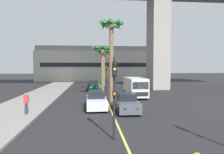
# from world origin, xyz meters

# --- Properties ---
(sidewalk_left) EXTENTS (4.80, 80.00, 0.15)m
(sidewalk_left) POSITION_xyz_m (-8.00, 16.00, 0.07)
(sidewalk_left) COLOR gray
(sidewalk_left) RESTS_ON ground
(lane_stripe_center) EXTENTS (0.14, 56.00, 0.01)m
(lane_stripe_center) POSITION_xyz_m (0.00, 24.00, 0.00)
(lane_stripe_center) COLOR #DBCC4C
(lane_stripe_center) RESTS_ON ground
(pier_building_backdrop) EXTENTS (30.33, 8.04, 8.69)m
(pier_building_backdrop) POSITION_xyz_m (0.00, 51.66, 4.28)
(pier_building_backdrop) COLOR beige
(pier_building_backdrop) RESTS_ON ground
(car_queue_front) EXTENTS (1.84, 4.10, 1.56)m
(car_queue_front) POSITION_xyz_m (-1.38, 30.26, 0.72)
(car_queue_front) COLOR #0C4728
(car_queue_front) RESTS_ON ground
(car_queue_second) EXTENTS (1.93, 4.15, 1.56)m
(car_queue_second) POSITION_xyz_m (-1.24, 15.73, 0.72)
(car_queue_second) COLOR white
(car_queue_second) RESTS_ON ground
(car_queue_third) EXTENTS (1.86, 4.11, 1.56)m
(car_queue_third) POSITION_xyz_m (1.24, 14.30, 0.72)
(car_queue_third) COLOR #4C5156
(car_queue_third) RESTS_ON ground
(delivery_van) EXTENTS (2.24, 5.29, 2.36)m
(delivery_van) POSITION_xyz_m (3.61, 22.13, 1.29)
(delivery_van) COLOR silver
(delivery_van) RESTS_ON ground
(traffic_light_median_near) EXTENTS (0.24, 0.37, 4.20)m
(traffic_light_median_near) POSITION_xyz_m (-0.50, 7.63, 2.71)
(traffic_light_median_near) COLOR black
(traffic_light_median_near) RESTS_ON ground
(traffic_light_median_far) EXTENTS (0.24, 0.37, 4.20)m
(traffic_light_median_far) POSITION_xyz_m (0.27, 24.27, 2.71)
(traffic_light_median_far) COLOR black
(traffic_light_median_far) RESTS_ON ground
(palm_tree_near_median) EXTENTS (3.20, 3.20, 7.09)m
(palm_tree_near_median) POSITION_xyz_m (0.77, 37.95, 5.70)
(palm_tree_near_median) COLOR brown
(palm_tree_near_median) RESTS_ON ground
(palm_tree_mid_median) EXTENTS (3.37, 3.37, 6.87)m
(palm_tree_mid_median) POSITION_xyz_m (0.01, 28.97, 5.55)
(palm_tree_mid_median) COLOR brown
(palm_tree_mid_median) RESTS_ON ground
(palm_tree_far_median) EXTENTS (2.64, 2.63, 8.66)m
(palm_tree_far_median) POSITION_xyz_m (0.45, 19.47, 6.51)
(palm_tree_far_median) COLOR brown
(palm_tree_far_median) RESTS_ON ground
(pedestrian_far_along) EXTENTS (0.34, 0.22, 1.62)m
(pedestrian_far_along) POSITION_xyz_m (-6.54, 13.45, 1.00)
(pedestrian_far_along) COLOR #2D2D38
(pedestrian_far_along) RESTS_ON sidewalk_left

